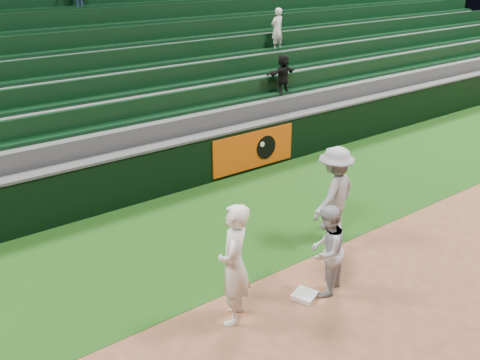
% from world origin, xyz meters
% --- Properties ---
extents(ground, '(70.00, 70.00, 0.00)m').
position_xyz_m(ground, '(0.00, 0.00, 0.00)').
color(ground, brown).
rests_on(ground, ground).
extents(foul_grass, '(36.00, 4.20, 0.01)m').
position_xyz_m(foul_grass, '(0.00, 3.00, 0.00)').
color(foul_grass, '#12360D').
rests_on(foul_grass, ground).
extents(first_base, '(0.47, 0.47, 0.08)m').
position_xyz_m(first_base, '(0.15, 0.03, 0.04)').
color(first_base, silver).
rests_on(first_base, ground).
extents(first_baseman, '(0.86, 0.85, 2.00)m').
position_xyz_m(first_baseman, '(-1.13, 0.29, 1.00)').
color(first_baseman, white).
rests_on(first_baseman, ground).
extents(baserunner, '(0.96, 0.87, 1.61)m').
position_xyz_m(baserunner, '(0.53, -0.04, 0.80)').
color(baserunner, '#A6A9B1').
rests_on(baserunner, ground).
extents(base_coach, '(1.39, 1.01, 1.94)m').
position_xyz_m(base_coach, '(2.03, 1.23, 0.98)').
color(base_coach, '#92959E').
rests_on(base_coach, foul_grass).
extents(field_wall, '(36.00, 0.45, 1.25)m').
position_xyz_m(field_wall, '(0.03, 5.20, 0.63)').
color(field_wall, black).
rests_on(field_wall, ground).
extents(stadium_seating, '(36.00, 5.95, 5.07)m').
position_xyz_m(stadium_seating, '(-0.00, 8.97, 1.70)').
color(stadium_seating, '#3A3A3D').
rests_on(stadium_seating, ground).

